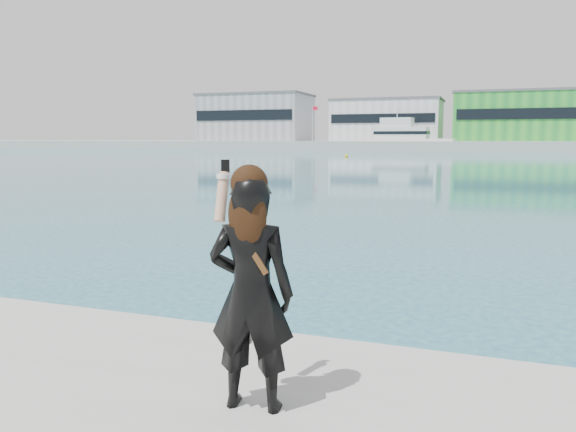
% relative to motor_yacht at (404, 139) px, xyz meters
% --- Properties ---
extents(far_quay, '(320.00, 40.00, 2.00)m').
position_rel_motor_yacht_xyz_m(far_quay, '(16.12, 15.52, -1.51)').
color(far_quay, '#9E9E99').
rests_on(far_quay, ground).
extents(warehouse_grey_left, '(26.52, 16.36, 11.50)m').
position_rel_motor_yacht_xyz_m(warehouse_grey_left, '(-38.88, 13.50, 5.25)').
color(warehouse_grey_left, gray).
rests_on(warehouse_grey_left, far_quay).
extents(warehouse_white, '(24.48, 15.35, 9.50)m').
position_rel_motor_yacht_xyz_m(warehouse_white, '(-5.88, 13.50, 4.25)').
color(warehouse_white, silver).
rests_on(warehouse_white, far_quay).
extents(warehouse_green, '(30.60, 16.36, 10.50)m').
position_rel_motor_yacht_xyz_m(warehouse_green, '(24.12, 13.50, 4.75)').
color(warehouse_green, green).
rests_on(warehouse_green, far_quay).
extents(flagpole_left, '(1.28, 0.16, 8.00)m').
position_rel_motor_yacht_xyz_m(flagpole_left, '(-21.78, 6.52, 4.02)').
color(flagpole_left, silver).
rests_on(flagpole_left, far_quay).
extents(motor_yacht, '(19.47, 6.59, 8.94)m').
position_rel_motor_yacht_xyz_m(motor_yacht, '(0.00, 0.00, 0.00)').
color(motor_yacht, silver).
rests_on(motor_yacht, ground).
extents(buoy_far, '(0.50, 0.50, 0.50)m').
position_rel_motor_yacht_xyz_m(buoy_far, '(-2.04, -41.33, -2.51)').
color(buoy_far, yellow).
rests_on(buoy_far, ground).
extents(woman, '(0.60, 0.44, 1.61)m').
position_rel_motor_yacht_xyz_m(woman, '(15.44, -114.90, -0.90)').
color(woman, black).
rests_on(woman, near_quay).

